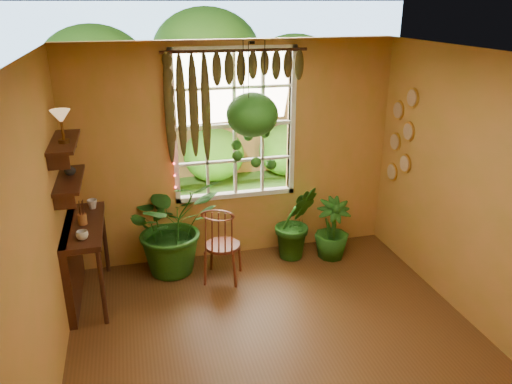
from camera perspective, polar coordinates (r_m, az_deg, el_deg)
floor at (r=4.85m, az=3.88°, el=-18.90°), size 4.50×4.50×0.00m
ceiling at (r=3.74m, az=4.92°, el=14.70°), size 4.50×4.50×0.00m
wall_back at (r=6.15m, az=-2.36°, el=4.40°), size 4.00×0.00×4.00m
wall_left at (r=4.00m, az=-24.17°, el=-7.03°), size 0.00×4.50×4.50m
wall_right at (r=5.08m, az=26.24°, el=-1.47°), size 0.00×4.50×4.50m
window at (r=6.09m, az=-2.47°, el=7.65°), size 1.52×0.10×1.86m
valance_vine at (r=5.84m, az=-3.14°, el=12.84°), size 1.70×0.12×1.10m
string_lights at (r=5.88m, az=-9.61°, el=7.39°), size 0.03×0.03×1.54m
wall_plates at (r=6.39m, az=16.27°, el=6.08°), size 0.04×0.32×1.10m
counter_ledge at (r=5.76m, az=-19.82°, el=-6.69°), size 0.40×1.20×0.90m
shelf_lower at (r=5.43m, az=-20.55°, el=1.31°), size 0.25×0.90×0.04m
shelf_upper at (r=5.32m, az=-21.10°, el=5.37°), size 0.25×0.90×0.04m
backyard at (r=10.65m, az=-6.47°, el=11.04°), size 14.00×10.00×12.00m
windsor_chair at (r=5.90m, az=-3.90°, el=-7.23°), size 0.54×0.55×1.10m
potted_plant_left at (r=6.04m, az=-9.53°, el=-3.76°), size 1.32×1.22×1.21m
potted_plant_mid at (r=6.34m, az=4.60°, el=-3.45°), size 0.54×0.44×0.98m
potted_plant_right at (r=6.43m, az=8.70°, el=-4.20°), size 0.48×0.48×0.79m
hanging_basket at (r=5.81m, az=-0.43°, el=8.24°), size 0.60×0.60×1.49m
cup_a at (r=5.22m, az=-19.25°, el=-4.69°), size 0.14×0.14×0.09m
cup_b at (r=5.95m, az=-18.21°, el=-1.32°), size 0.14×0.14×0.11m
brush_jar at (r=5.54m, az=-19.32°, el=-2.22°), size 0.09×0.09×0.34m
shelf_vase at (r=5.51m, az=-20.51°, el=2.46°), size 0.14×0.14×0.12m
tiffany_lamp at (r=5.16m, az=-21.41°, el=7.82°), size 0.19×0.19×0.32m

